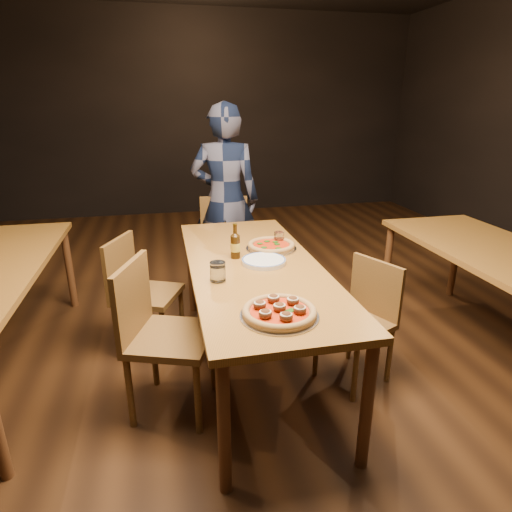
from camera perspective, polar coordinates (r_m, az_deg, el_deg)
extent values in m
plane|color=black|center=(3.02, -0.21, -14.44)|extent=(9.00, 9.00, 0.00)
plane|color=black|center=(6.96, -8.51, 17.99)|extent=(7.00, 0.00, 7.00)
cube|color=brown|center=(2.68, -0.23, -1.45)|extent=(0.80, 2.00, 0.04)
cylinder|color=#5B331A|center=(2.03, -4.28, -21.94)|extent=(0.06, 0.06, 0.71)
cylinder|color=#5B331A|center=(3.65, -8.61, -2.09)|extent=(0.06, 0.06, 0.71)
cylinder|color=#5B331A|center=(2.20, 14.58, -18.79)|extent=(0.06, 0.06, 0.71)
cylinder|color=#5B331A|center=(3.74, 1.82, -1.28)|extent=(0.06, 0.06, 0.71)
cylinder|color=#5B331A|center=(4.01, -23.62, -1.55)|extent=(0.06, 0.06, 0.71)
cube|color=brown|center=(3.31, 30.78, -0.17)|extent=(0.80, 2.00, 0.04)
cylinder|color=#5B331A|center=(3.94, 17.10, -1.09)|extent=(0.06, 0.06, 0.71)
cylinder|color=#5B331A|center=(4.31, 25.04, -0.34)|extent=(0.06, 0.06, 0.71)
cylinder|color=#B7B7BF|center=(2.04, 3.13, -7.95)|extent=(0.38, 0.38, 0.01)
cylinder|color=tan|center=(2.04, 3.14, -7.62)|extent=(0.35, 0.35, 0.02)
torus|color=tan|center=(2.03, 3.14, -7.38)|extent=(0.35, 0.35, 0.03)
cylinder|color=#AB220A|center=(2.03, 3.14, -7.32)|extent=(0.28, 0.28, 0.00)
cylinder|color=#B7B7BF|center=(2.95, 2.04, 1.03)|extent=(0.35, 0.35, 0.01)
cylinder|color=tan|center=(2.94, 2.05, 1.28)|extent=(0.32, 0.32, 0.02)
torus|color=tan|center=(2.94, 2.05, 1.47)|extent=(0.33, 0.33, 0.04)
cylinder|color=#AB220A|center=(2.94, 2.05, 1.52)|extent=(0.25, 0.25, 0.00)
cylinder|color=white|center=(2.68, 1.05, -0.68)|extent=(0.28, 0.28, 0.03)
cylinder|color=black|center=(2.76, -2.77, 1.22)|extent=(0.06, 0.06, 0.15)
cylinder|color=black|center=(2.72, -2.81, 3.44)|extent=(0.02, 0.02, 0.07)
cylinder|color=gold|center=(2.76, -2.77, 1.22)|extent=(0.06, 0.06, 0.06)
cylinder|color=white|center=(2.42, -5.11, -2.08)|extent=(0.09, 0.09, 0.11)
cylinder|color=maroon|center=(3.04, 3.09, 2.41)|extent=(0.07, 0.07, 0.09)
imported|color=black|center=(3.97, -4.12, 7.48)|extent=(0.71, 0.55, 1.71)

